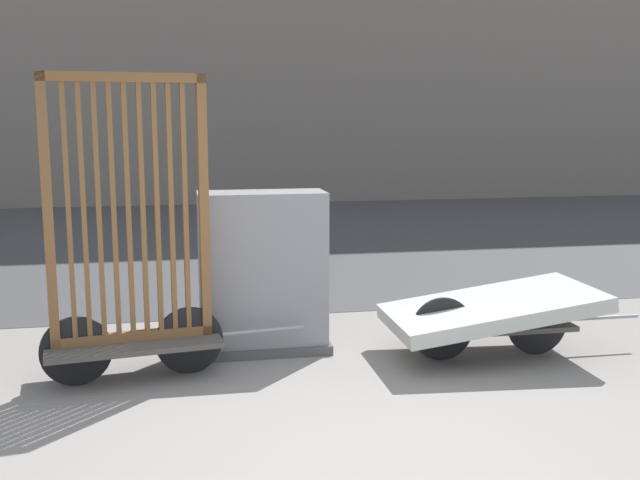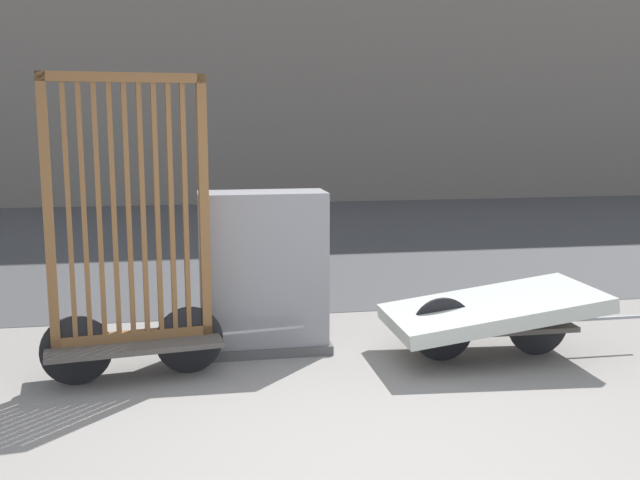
{
  "view_description": "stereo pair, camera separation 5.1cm",
  "coord_description": "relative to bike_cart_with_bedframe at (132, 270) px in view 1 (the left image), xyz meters",
  "views": [
    {
      "loc": [
        -1.04,
        -3.76,
        1.97
      ],
      "look_at": [
        0.0,
        1.83,
        1.02
      ],
      "focal_mm": 42.0,
      "sensor_mm": 36.0,
      "label": 1
    },
    {
      "loc": [
        -0.99,
        -3.77,
        1.97
      ],
      "look_at": [
        0.0,
        1.83,
        1.02
      ],
      "focal_mm": 42.0,
      "sensor_mm": 36.0,
      "label": 2
    }
  ],
  "objects": [
    {
      "name": "bike_cart_with_mattress",
      "position": [
        2.85,
        -0.0,
        -0.45
      ],
      "size": [
        2.19,
        0.98,
        0.58
      ],
      "rotation": [
        0.0,
        0.0,
        0.0
      ],
      "color": "#4C4742",
      "rests_on": "ground_plane"
    },
    {
      "name": "road_strip",
      "position": [
        1.42,
        6.5,
        -0.84
      ],
      "size": [
        56.0,
        9.79,
        0.01
      ],
      "color": "#424244",
      "rests_on": "ground_plane"
    },
    {
      "name": "utility_cabinet",
      "position": [
        1.03,
        0.51,
        -0.2
      ],
      "size": [
        1.11,
        0.51,
        1.35
      ],
      "color": "#4C4C4C",
      "rests_on": "ground_plane"
    },
    {
      "name": "bike_cart_with_bedframe",
      "position": [
        0.0,
        0.0,
        0.0
      ],
      "size": [
        2.0,
        0.75,
        2.28
      ],
      "rotation": [
        0.0,
        0.0,
        0.15
      ],
      "color": "#4C4742",
      "rests_on": "ground_plane"
    },
    {
      "name": "ground_plane",
      "position": [
        1.42,
        -1.83,
        -0.84
      ],
      "size": [
        60.0,
        60.0,
        0.0
      ],
      "primitive_type": "plane",
      "color": "gray"
    }
  ]
}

